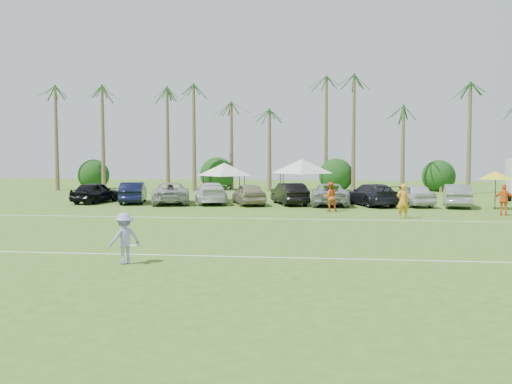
# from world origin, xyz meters

# --- Properties ---
(ground) EXTENTS (120.00, 120.00, 0.00)m
(ground) POSITION_xyz_m (0.00, 0.00, 0.00)
(ground) COLOR #426A1F
(ground) RESTS_ON ground
(field_lines) EXTENTS (80.00, 12.10, 0.01)m
(field_lines) POSITION_xyz_m (0.00, 8.00, 0.01)
(field_lines) COLOR white
(field_lines) RESTS_ON ground
(palm_tree_0) EXTENTS (2.40, 2.40, 8.90)m
(palm_tree_0) POSITION_xyz_m (-22.00, 38.00, 7.48)
(palm_tree_0) COLOR brown
(palm_tree_0) RESTS_ON ground
(palm_tree_1) EXTENTS (2.40, 2.40, 9.90)m
(palm_tree_1) POSITION_xyz_m (-17.00, 38.00, 8.35)
(palm_tree_1) COLOR brown
(palm_tree_1) RESTS_ON ground
(palm_tree_2) EXTENTS (2.40, 2.40, 10.90)m
(palm_tree_2) POSITION_xyz_m (-12.00, 38.00, 9.21)
(palm_tree_2) COLOR brown
(palm_tree_2) RESTS_ON ground
(palm_tree_3) EXTENTS (2.40, 2.40, 11.90)m
(palm_tree_3) POSITION_xyz_m (-8.00, 38.00, 10.06)
(palm_tree_3) COLOR brown
(palm_tree_3) RESTS_ON ground
(palm_tree_4) EXTENTS (2.40, 2.40, 8.90)m
(palm_tree_4) POSITION_xyz_m (-4.00, 38.00, 7.48)
(palm_tree_4) COLOR brown
(palm_tree_4) RESTS_ON ground
(palm_tree_5) EXTENTS (2.40, 2.40, 9.90)m
(palm_tree_5) POSITION_xyz_m (0.00, 38.00, 8.35)
(palm_tree_5) COLOR brown
(palm_tree_5) RESTS_ON ground
(palm_tree_6) EXTENTS (2.40, 2.40, 10.90)m
(palm_tree_6) POSITION_xyz_m (4.00, 38.00, 9.21)
(palm_tree_6) COLOR brown
(palm_tree_6) RESTS_ON ground
(palm_tree_7) EXTENTS (2.40, 2.40, 11.90)m
(palm_tree_7) POSITION_xyz_m (8.00, 38.00, 10.06)
(palm_tree_7) COLOR brown
(palm_tree_7) RESTS_ON ground
(palm_tree_8) EXTENTS (2.40, 2.40, 8.90)m
(palm_tree_8) POSITION_xyz_m (13.00, 38.00, 7.48)
(palm_tree_8) COLOR brown
(palm_tree_8) RESTS_ON ground
(palm_tree_9) EXTENTS (2.40, 2.40, 9.90)m
(palm_tree_9) POSITION_xyz_m (18.00, 38.00, 8.35)
(palm_tree_9) COLOR brown
(palm_tree_9) RESTS_ON ground
(bush_tree_0) EXTENTS (4.00, 4.00, 4.00)m
(bush_tree_0) POSITION_xyz_m (-19.00, 39.00, 1.80)
(bush_tree_0) COLOR brown
(bush_tree_0) RESTS_ON ground
(bush_tree_1) EXTENTS (4.00, 4.00, 4.00)m
(bush_tree_1) POSITION_xyz_m (-6.00, 39.00, 1.80)
(bush_tree_1) COLOR brown
(bush_tree_1) RESTS_ON ground
(bush_tree_2) EXTENTS (4.00, 4.00, 4.00)m
(bush_tree_2) POSITION_xyz_m (6.00, 39.00, 1.80)
(bush_tree_2) COLOR brown
(bush_tree_2) RESTS_ON ground
(bush_tree_3) EXTENTS (4.00, 4.00, 4.00)m
(bush_tree_3) POSITION_xyz_m (16.00, 39.00, 1.80)
(bush_tree_3) COLOR brown
(bush_tree_3) RESTS_ON ground
(sideline_player_a) EXTENTS (0.83, 0.65, 2.01)m
(sideline_player_a) POSITION_xyz_m (9.27, 15.13, 1.01)
(sideline_player_a) COLOR orange
(sideline_player_a) RESTS_ON ground
(sideline_player_b) EXTENTS (1.07, 0.92, 1.90)m
(sideline_player_b) POSITION_xyz_m (5.16, 18.53, 0.95)
(sideline_player_b) COLOR #D95D18
(sideline_player_b) RESTS_ON ground
(sideline_player_c) EXTENTS (1.20, 0.83, 1.90)m
(sideline_player_c) POSITION_xyz_m (15.54, 17.29, 0.95)
(sideline_player_c) COLOR orange
(sideline_player_c) RESTS_ON ground
(canopy_tent_left) EXTENTS (4.30, 4.30, 3.48)m
(canopy_tent_left) POSITION_xyz_m (-3.01, 25.74, 2.98)
(canopy_tent_left) COLOR black
(canopy_tent_left) RESTS_ON ground
(canopy_tent_right) EXTENTS (4.75, 4.75, 3.85)m
(canopy_tent_right) POSITION_xyz_m (3.07, 25.66, 3.30)
(canopy_tent_right) COLOR black
(canopy_tent_right) RESTS_ON ground
(market_umbrella) EXTENTS (2.30, 2.30, 2.56)m
(market_umbrella) POSITION_xyz_m (16.08, 20.93, 2.30)
(market_umbrella) COLOR black
(market_umbrella) RESTS_ON ground
(frisbee_player) EXTENTS (1.28, 1.25, 1.76)m
(frisbee_player) POSITION_xyz_m (-2.08, 0.25, 0.88)
(frisbee_player) COLOR #9591CD
(frisbee_player) RESTS_ON ground
(parked_car_0) EXTENTS (2.60, 4.90, 1.59)m
(parked_car_0) POSITION_xyz_m (-12.40, 22.82, 0.79)
(parked_car_0) COLOR black
(parked_car_0) RESTS_ON ground
(parked_car_1) EXTENTS (2.73, 5.07, 1.59)m
(parked_car_1) POSITION_xyz_m (-9.47, 22.90, 0.79)
(parked_car_1) COLOR black
(parked_car_1) RESTS_ON ground
(parked_car_2) EXTENTS (3.98, 6.19, 1.59)m
(parked_car_2) POSITION_xyz_m (-6.54, 22.75, 0.79)
(parked_car_2) COLOR #A0A0A1
(parked_car_2) RESTS_ON ground
(parked_car_3) EXTENTS (3.58, 5.86, 1.59)m
(parked_car_3) POSITION_xyz_m (-3.61, 23.16, 0.79)
(parked_car_3) COLOR silver
(parked_car_3) RESTS_ON ground
(parked_car_4) EXTENTS (3.29, 5.01, 1.59)m
(parked_car_4) POSITION_xyz_m (-0.67, 22.58, 0.79)
(parked_car_4) COLOR gray
(parked_car_4) RESTS_ON ground
(parked_car_5) EXTENTS (3.18, 5.10, 1.59)m
(parked_car_5) POSITION_xyz_m (2.26, 23.09, 0.79)
(parked_car_5) COLOR black
(parked_car_5) RESTS_ON ground
(parked_car_6) EXTENTS (2.71, 5.74, 1.59)m
(parked_car_6) POSITION_xyz_m (5.19, 22.95, 0.79)
(parked_car_6) COLOR #929498
(parked_car_6) RESTS_ON ground
(parked_car_7) EXTENTS (4.02, 5.90, 1.59)m
(parked_car_7) POSITION_xyz_m (8.13, 22.94, 0.79)
(parked_car_7) COLOR black
(parked_car_7) RESTS_ON ground
(parked_car_8) EXTENTS (2.87, 4.96, 1.59)m
(parked_car_8) POSITION_xyz_m (11.06, 22.96, 0.79)
(parked_car_8) COLOR silver
(parked_car_8) RESTS_ON ground
(parked_car_9) EXTENTS (2.37, 5.01, 1.59)m
(parked_car_9) POSITION_xyz_m (13.99, 22.62, 0.79)
(parked_car_9) COLOR gray
(parked_car_9) RESTS_ON ground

